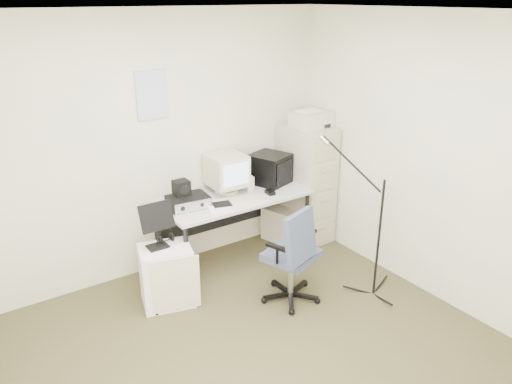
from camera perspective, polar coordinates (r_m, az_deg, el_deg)
floor at (r=4.00m, az=1.24°, el=-18.81°), size 3.60×3.60×0.01m
ceiling at (r=3.05m, az=1.64°, el=19.90°), size 3.60×3.60×0.01m
wall_back at (r=4.82m, az=-11.22°, el=5.03°), size 3.60×0.02×2.50m
wall_right at (r=4.56m, az=20.16°, el=3.14°), size 0.02×3.60×2.50m
wall_calendar at (r=4.69m, az=-11.83°, el=10.82°), size 0.30×0.02×0.44m
filing_cabinet at (r=5.54m, az=5.71°, el=0.99°), size 0.40×0.60×1.30m
printer at (r=5.30m, az=6.33°, el=8.25°), size 0.42×0.30×0.16m
desk at (r=5.11m, az=-2.43°, el=-4.21°), size 1.50×0.70×0.73m
crt_monitor at (r=5.01m, az=-3.42°, el=2.13°), size 0.36×0.38×0.39m
crt_tv at (r=5.26m, az=1.59°, el=2.68°), size 0.44×0.46×0.31m
desk_speaker at (r=5.09m, az=-0.76°, el=1.03°), size 0.09×0.09×0.14m
keyboard at (r=4.83m, az=-1.22°, el=-0.92°), size 0.45×0.30×0.02m
mouse at (r=5.00m, az=1.61°, el=-0.03°), size 0.08×0.12×0.03m
radio_receiver at (r=4.73m, az=-7.78°, el=-1.07°), size 0.39×0.30×0.11m
radio_speaker at (r=4.73m, az=-8.53°, el=0.49°), size 0.14×0.13×0.14m
papers at (r=4.70m, az=-4.34°, el=-1.66°), size 0.28×0.33×0.02m
pc_tower at (r=5.60m, az=2.74°, el=-3.83°), size 0.29×0.44×0.38m
office_chair at (r=4.44m, az=4.08°, el=-6.99°), size 0.68×0.68×0.94m
side_cart at (r=4.55m, az=-10.17°, el=-9.39°), size 0.52×0.46×0.55m
music_stand at (r=4.35m, az=-11.37°, el=-3.69°), size 0.32×0.22×0.43m
headphones at (r=4.49m, az=-10.24°, el=-5.13°), size 0.18×0.18×0.03m
mic_stand at (r=4.52m, az=14.04°, el=-3.28°), size 0.03×0.03×1.47m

